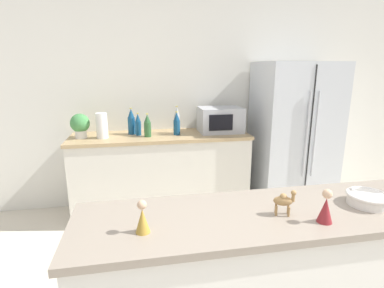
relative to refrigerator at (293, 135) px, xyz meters
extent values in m
cube|color=silver|center=(-1.31, 0.39, 0.43)|extent=(8.00, 0.06, 2.55)
cube|color=silver|center=(-1.57, 0.06, -0.41)|extent=(1.91, 0.60, 0.87)
cube|color=tan|center=(-1.57, 0.06, 0.05)|extent=(1.94, 0.63, 0.03)
cube|color=silver|center=(0.00, 0.00, 0.00)|extent=(0.89, 0.68, 1.69)
cube|color=black|center=(0.00, -0.34, 0.00)|extent=(0.01, 0.01, 1.62)
cylinder|color=#B2B5BA|center=(-0.05, -0.36, 0.08)|extent=(0.02, 0.02, 0.93)
cylinder|color=#B2B5BA|center=(0.05, -0.36, 0.08)|extent=(0.02, 0.02, 0.93)
cube|color=gray|center=(-1.19, -1.94, 0.08)|extent=(1.90, 0.54, 0.03)
cylinder|color=silver|center=(-2.39, 0.03, 0.11)|extent=(0.12, 0.12, 0.09)
sphere|color=#478E4C|center=(-2.39, 0.03, 0.22)|extent=(0.20, 0.20, 0.20)
cylinder|color=white|center=(-2.17, -0.01, 0.19)|extent=(0.12, 0.12, 0.26)
cube|color=#B2B5BA|center=(-0.88, 0.08, 0.20)|extent=(0.48, 0.36, 0.28)
cube|color=black|center=(-0.92, -0.11, 0.20)|extent=(0.26, 0.01, 0.17)
cylinder|color=#B2B7BC|center=(-1.37, 0.10, 0.16)|extent=(0.07, 0.07, 0.19)
cone|color=#B2B7BC|center=(-1.37, 0.10, 0.31)|extent=(0.07, 0.07, 0.11)
cylinder|color=gold|center=(-1.37, 0.10, 0.36)|extent=(0.02, 0.02, 0.01)
cylinder|color=navy|center=(-1.80, 0.07, 0.14)|extent=(0.06, 0.06, 0.15)
cone|color=navy|center=(-1.80, 0.07, 0.26)|extent=(0.06, 0.06, 0.08)
cylinder|color=gold|center=(-1.80, 0.07, 0.30)|extent=(0.02, 0.02, 0.01)
cylinder|color=navy|center=(-1.87, 0.14, 0.15)|extent=(0.08, 0.08, 0.18)
cone|color=navy|center=(-1.87, 0.14, 0.29)|extent=(0.08, 0.08, 0.10)
cylinder|color=gold|center=(-1.87, 0.14, 0.35)|extent=(0.03, 0.03, 0.01)
cylinder|color=#2D6033|center=(-1.71, -0.02, 0.14)|extent=(0.07, 0.07, 0.15)
cone|color=#2D6033|center=(-1.71, -0.02, 0.26)|extent=(0.07, 0.07, 0.09)
cylinder|color=gold|center=(-1.71, -0.02, 0.31)|extent=(0.03, 0.03, 0.01)
cylinder|color=navy|center=(-1.39, 0.01, 0.14)|extent=(0.07, 0.07, 0.16)
cone|color=navy|center=(-1.39, 0.01, 0.27)|extent=(0.07, 0.07, 0.09)
cylinder|color=gold|center=(-1.39, 0.01, 0.32)|extent=(0.03, 0.03, 0.01)
cylinder|color=white|center=(-0.68, -1.97, 0.13)|extent=(0.19, 0.19, 0.05)
torus|color=white|center=(-0.68, -1.97, 0.15)|extent=(0.21, 0.21, 0.02)
ellipsoid|color=#A87F4C|center=(-1.16, -1.99, 0.17)|extent=(0.10, 0.07, 0.05)
sphere|color=#A87F4C|center=(-1.16, -1.99, 0.19)|extent=(0.03, 0.03, 0.03)
cylinder|color=#A87F4C|center=(-1.12, -2.00, 0.19)|extent=(0.02, 0.02, 0.04)
sphere|color=#A87F4C|center=(-1.12, -2.00, 0.21)|extent=(0.03, 0.03, 0.03)
cylinder|color=#A87F4C|center=(-1.13, -1.98, 0.12)|extent=(0.01, 0.01, 0.05)
cylinder|color=#A87F4C|center=(-1.14, -2.01, 0.12)|extent=(0.01, 0.01, 0.05)
cylinder|color=#A87F4C|center=(-1.18, -1.96, 0.12)|extent=(0.01, 0.01, 0.05)
cylinder|color=#A87F4C|center=(-1.19, -1.99, 0.12)|extent=(0.01, 0.01, 0.05)
cone|color=#B28933|center=(-1.81, -2.02, 0.15)|extent=(0.06, 0.06, 0.11)
sphere|color=tan|center=(-1.81, -2.02, 0.23)|extent=(0.04, 0.04, 0.04)
cone|color=maroon|center=(-1.01, -2.09, 0.16)|extent=(0.07, 0.07, 0.11)
sphere|color=tan|center=(-1.01, -2.09, 0.24)|extent=(0.04, 0.04, 0.04)
camera|label=1|loc=(-1.82, -3.18, 0.77)|focal=28.00mm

